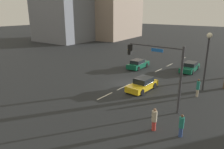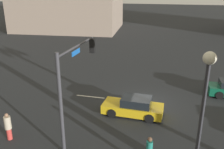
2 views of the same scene
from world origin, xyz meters
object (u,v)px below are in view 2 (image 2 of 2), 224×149
(pedestrian_1, at_px, (8,126))
(traffic_signal, at_px, (74,75))
(car_1, at_px, (134,107))
(streetlamp, at_px, (205,94))

(pedestrian_1, bearing_deg, traffic_signal, -157.82)
(car_1, distance_m, pedestrian_1, 8.31)
(car_1, relative_size, pedestrian_1, 2.48)
(car_1, bearing_deg, streetlamp, 125.81)
(car_1, distance_m, streetlamp, 7.60)
(streetlamp, relative_size, pedestrian_1, 3.60)
(pedestrian_1, bearing_deg, car_1, -144.44)
(streetlamp, distance_m, pedestrian_1, 11.18)
(traffic_signal, relative_size, streetlamp, 0.92)
(traffic_signal, bearing_deg, car_1, -132.26)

